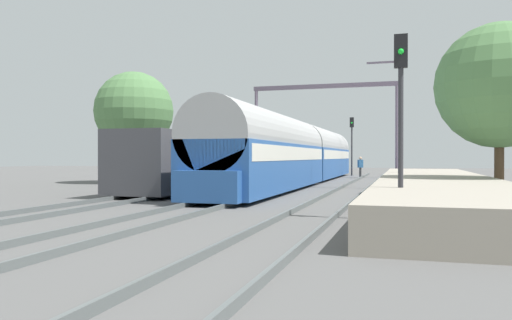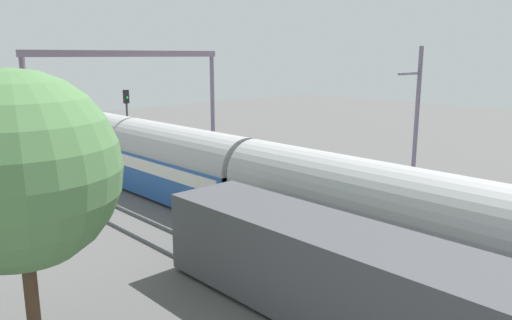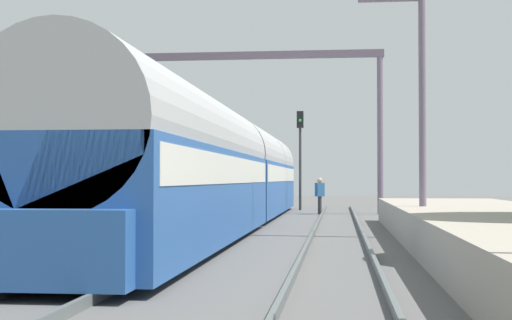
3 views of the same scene
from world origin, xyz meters
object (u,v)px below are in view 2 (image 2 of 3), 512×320
Objects in this scene: freight_car at (347,279)px; person_crossing at (184,161)px; passenger_train at (249,183)px; catenary_gantry at (132,90)px; railway_signal_far at (127,119)px.

person_crossing is (7.03, 17.64, -0.44)m from freight_car.
passenger_train reaches higher than person_crossing.
freight_car is 19.14m from catenary_gantry.
railway_signal_far is 0.43× the size of catenary_gantry.
person_crossing is at bearing -76.43° from railway_signal_far.
passenger_train is 9.17m from freight_car.
catenary_gantry reaches higher than person_crossing.
passenger_train is at bearing 36.71° from person_crossing.
freight_car is at bearing -102.18° from catenary_gantry.
railway_signal_far is 5.14m from catenary_gantry.
passenger_train is at bearing -97.69° from railway_signal_far.
freight_car is 7.51× the size of person_crossing.
railway_signal_far is at bearing -111.53° from person_crossing.
person_crossing is at bearing 71.80° from passenger_train.
catenary_gantry is (-3.08, 0.62, 4.58)m from person_crossing.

